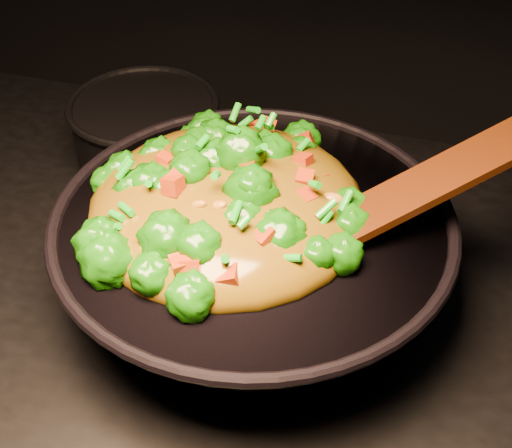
% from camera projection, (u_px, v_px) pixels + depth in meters
% --- Properties ---
extents(wok, '(0.43, 0.43, 0.11)m').
position_uv_depth(wok, '(253.00, 259.00, 0.77)').
color(wok, black).
rests_on(wok, stovetop).
extents(stir_fry, '(0.32, 0.32, 0.10)m').
position_uv_depth(stir_fry, '(226.00, 174.00, 0.70)').
color(stir_fry, '#166307').
rests_on(stir_fry, wok).
extents(spatula, '(0.29, 0.22, 0.14)m').
position_uv_depth(spatula, '(438.00, 179.00, 0.69)').
color(spatula, black).
rests_on(spatula, wok).
extents(back_pot, '(0.25, 0.25, 0.11)m').
position_uv_depth(back_pot, '(147.00, 136.00, 0.95)').
color(back_pot, black).
rests_on(back_pot, stovetop).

